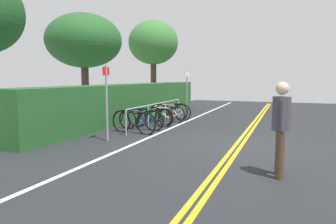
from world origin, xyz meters
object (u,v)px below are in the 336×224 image
at_px(bicycle_2, 150,117).
at_px(bicycle_4, 165,114).
at_px(sign_post_near, 107,95).
at_px(tree_far_right, 153,43).
at_px(bike_rack, 157,108).
at_px(bicycle_3, 155,116).
at_px(bicycle_1, 141,120).
at_px(bicycle_6, 172,110).
at_px(pedestrian, 281,123).
at_px(bicycle_0, 133,122).
at_px(tree_mid, 84,41).
at_px(sign_post_far, 187,88).
at_px(bicycle_5, 171,112).

height_order(bicycle_2, bicycle_4, bicycle_2).
bearing_deg(sign_post_near, bicycle_4, -2.02).
bearing_deg(sign_post_near, tree_far_right, 16.55).
distance_m(bike_rack, bicycle_2, 0.68).
xyz_separation_m(bicycle_3, sign_post_near, (-3.52, -0.04, 1.00)).
height_order(bicycle_1, sign_post_near, sign_post_near).
distance_m(bicycle_6, tree_far_right, 6.50).
height_order(bicycle_2, pedestrian, pedestrian).
height_order(bicycle_0, bicycle_4, bicycle_0).
bearing_deg(tree_mid, bike_rack, -101.74).
relative_size(pedestrian, tree_far_right, 0.33).
relative_size(sign_post_far, tree_mid, 0.46).
distance_m(pedestrian, sign_post_near, 5.01).
bearing_deg(bicycle_4, sign_post_near, 177.98).
bearing_deg(sign_post_near, bicycle_1, -1.01).
xyz_separation_m(sign_post_far, tree_mid, (-2.28, 4.16, 2.15)).
distance_m(sign_post_far, tree_far_right, 5.38).
height_order(tree_mid, tree_far_right, tree_far_right).
xyz_separation_m(bicycle_6, tree_mid, (-1.11, 3.83, 3.11)).
bearing_deg(pedestrian, bicycle_1, 51.38).
relative_size(bicycle_3, pedestrian, 0.92).
bearing_deg(sign_post_near, bicycle_2, -1.50).
distance_m(bicycle_2, bicycle_4, 1.30).
xyz_separation_m(bicycle_0, bicycle_5, (3.42, -0.01, -0.01)).
distance_m(bicycle_3, bicycle_6, 1.87).
distance_m(bicycle_4, sign_post_near, 4.26).
distance_m(bicycle_2, sign_post_far, 3.85).
bearing_deg(bicycle_1, tree_far_right, 20.88).
distance_m(bicycle_6, sign_post_near, 5.47).
relative_size(sign_post_near, sign_post_far, 1.00).
bearing_deg(tree_far_right, bicycle_0, -160.23).
bearing_deg(bicycle_4, tree_far_right, 28.08).
height_order(bike_rack, bicycle_1, bike_rack).
bearing_deg(pedestrian, bicycle_2, 46.08).
relative_size(bike_rack, bicycle_2, 2.91).
bearing_deg(bicycle_3, sign_post_near, -179.38).
bearing_deg(tree_mid, tree_far_right, -9.01).
height_order(bicycle_1, tree_mid, tree_mid).
bearing_deg(bicycle_2, sign_post_far, -3.53).
relative_size(bicycle_4, sign_post_near, 0.75).
distance_m(bicycle_5, sign_post_near, 4.91).
xyz_separation_m(sign_post_far, tree_far_right, (3.40, 3.26, 2.61)).
bearing_deg(bicycle_3, bicycle_5, -7.60).
bearing_deg(bicycle_0, bicycle_3, 4.32).
bearing_deg(bicycle_1, sign_post_far, -3.42).
xyz_separation_m(bicycle_2, pedestrian, (-4.48, -4.65, 0.67)).
height_order(bicycle_5, sign_post_near, sign_post_near).
distance_m(bicycle_0, bicycle_5, 3.42).
xyz_separation_m(bicycle_3, pedestrian, (-5.16, -4.77, 0.70)).
bearing_deg(bicycle_4, bicycle_6, 7.94).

